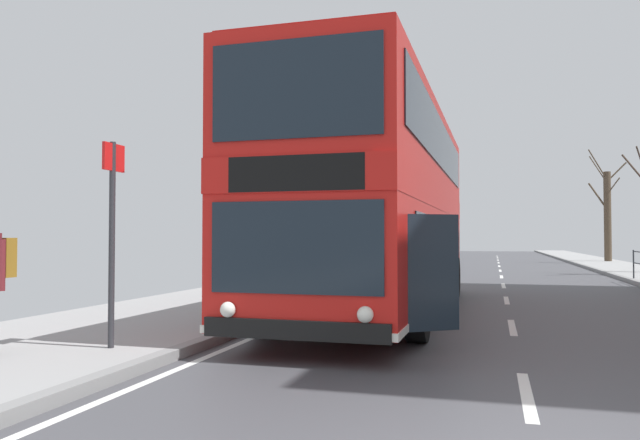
# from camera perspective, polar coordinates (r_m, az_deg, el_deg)

# --- Properties ---
(double_decker_bus_main) EXTENTS (3.23, 11.65, 4.30)m
(double_decker_bus_main) POSITION_cam_1_polar(r_m,az_deg,el_deg) (13.04, 5.79, 1.35)
(double_decker_bus_main) COLOR red
(double_decker_bus_main) RESTS_ON ground
(bus_stop_sign_near) EXTENTS (0.08, 0.44, 2.69)m
(bus_stop_sign_near) POSITION_cam_1_polar(r_m,az_deg,el_deg) (8.44, -18.79, -0.08)
(bus_stop_sign_near) COLOR #2D2D33
(bus_stop_sign_near) RESTS_ON ground
(bare_tree_far_02) EXTENTS (2.40, 1.75, 6.79)m
(bare_tree_far_02) POSITION_cam_1_polar(r_m,az_deg,el_deg) (41.53, 25.20, 0.51)
(bare_tree_far_02) COLOR #4C3D2D
(bare_tree_far_02) RESTS_ON ground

